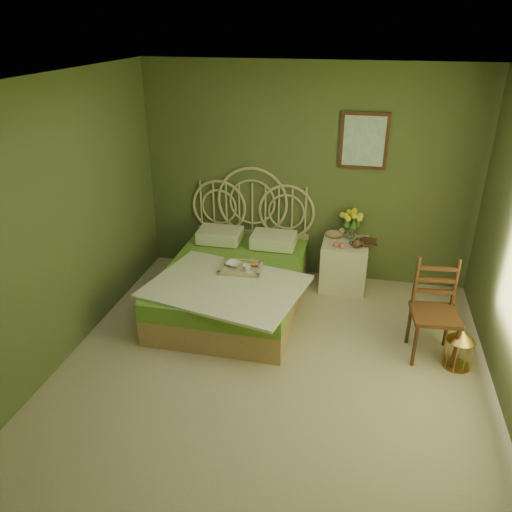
% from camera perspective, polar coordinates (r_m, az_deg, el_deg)
% --- Properties ---
extents(floor, '(4.50, 4.50, 0.00)m').
position_cam_1_polar(floor, '(4.70, 1.44, -14.25)').
color(floor, tan).
rests_on(floor, ground).
extents(ceiling, '(4.50, 4.50, 0.00)m').
position_cam_1_polar(ceiling, '(3.63, 1.92, 19.12)').
color(ceiling, silver).
rests_on(ceiling, wall_back).
extents(wall_back, '(4.00, 0.00, 4.00)m').
position_cam_1_polar(wall_back, '(6.08, 5.78, 9.15)').
color(wall_back, '#49592F').
rests_on(wall_back, floor).
extents(wall_left, '(0.00, 4.50, 4.50)m').
position_cam_1_polar(wall_left, '(4.75, -22.76, 2.46)').
color(wall_left, '#49592F').
rests_on(wall_left, floor).
extents(wall_art, '(0.54, 0.04, 0.64)m').
position_cam_1_polar(wall_art, '(5.90, 12.23, 12.73)').
color(wall_art, '#3C2210').
rests_on(wall_art, wall_back).
extents(bed, '(1.73, 2.19, 1.36)m').
position_cam_1_polar(bed, '(5.70, -2.52, -2.81)').
color(bed, tan).
rests_on(bed, floor).
extents(nightstand, '(0.54, 0.54, 1.02)m').
position_cam_1_polar(nightstand, '(6.14, 10.10, -0.37)').
color(nightstand, beige).
rests_on(nightstand, floor).
extents(chair, '(0.47, 0.47, 0.98)m').
position_cam_1_polar(chair, '(5.08, 19.84, -5.13)').
color(chair, '#3C2210').
rests_on(chair, floor).
extents(birdcage, '(0.26, 0.26, 0.40)m').
position_cam_1_polar(birdcage, '(5.14, 22.18, -9.79)').
color(birdcage, gold).
rests_on(birdcage, floor).
extents(book_lower, '(0.21, 0.26, 0.02)m').
position_cam_1_polar(book_lower, '(6.04, 11.93, 1.55)').
color(book_lower, '#381E0F').
rests_on(book_lower, nightstand).
extents(book_upper, '(0.20, 0.25, 0.02)m').
position_cam_1_polar(book_upper, '(6.03, 11.95, 1.73)').
color(book_upper, '#472819').
rests_on(book_upper, nightstand).
extents(cereal_bowl, '(0.19, 0.19, 0.04)m').
position_cam_1_polar(cereal_bowl, '(5.52, -2.61, -0.93)').
color(cereal_bowl, white).
rests_on(cereal_bowl, bed).
extents(coffee_cup, '(0.09, 0.09, 0.08)m').
position_cam_1_polar(coffee_cup, '(5.38, -1.06, -1.43)').
color(coffee_cup, white).
rests_on(coffee_cup, bed).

